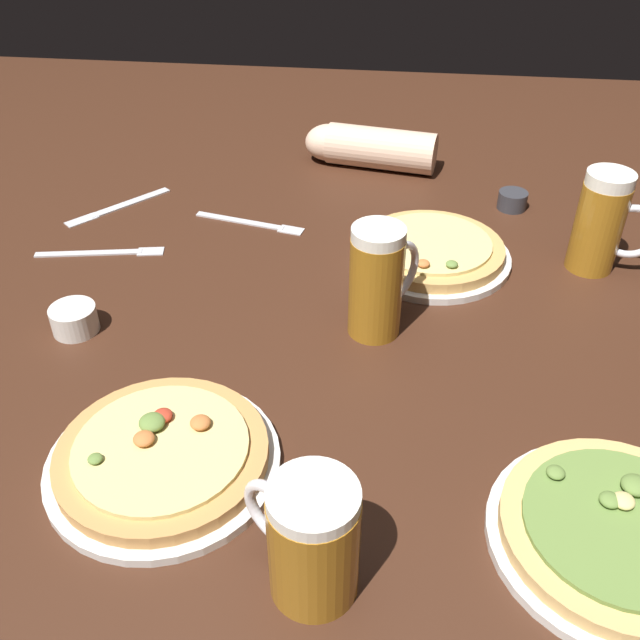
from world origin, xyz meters
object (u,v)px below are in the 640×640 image
object	(u,v)px
ramekin_butter	(74,319)
knife_right	(118,206)
beer_mug_dark	(311,539)
diner_arm	(366,147)
pizza_plate_far	(431,251)
pizza_plate_side	(163,456)
fork_left	(252,222)
fork_spare	(103,252)
ramekin_sauce	(512,200)
beer_mug_pale	(602,223)
beer_mug_amber	(378,281)
pizza_plate_near	(618,533)

from	to	relation	value
ramekin_butter	knife_right	distance (m)	0.38
beer_mug_dark	ramekin_butter	bearing A→B (deg)	136.86
beer_mug_dark	diner_arm	bearing A→B (deg)	90.64
knife_right	pizza_plate_far	bearing A→B (deg)	-11.33
pizza_plate_side	fork_left	distance (m)	0.58
fork_left	fork_spare	world-z (taller)	same
ramekin_sauce	knife_right	xyz separation A→B (m)	(-0.74, -0.09, -0.01)
beer_mug_pale	ramekin_butter	size ratio (longest dim) A/B	2.52
beer_mug_dark	diner_arm	world-z (taller)	beer_mug_dark
beer_mug_dark	fork_spare	world-z (taller)	beer_mug_dark
beer_mug_dark	fork_left	world-z (taller)	beer_mug_dark
beer_mug_amber	pizza_plate_far	bearing A→B (deg)	68.07
pizza_plate_far	beer_mug_amber	size ratio (longest dim) A/B	1.57
knife_right	fork_spare	size ratio (longest dim) A/B	0.81
ramekin_butter	pizza_plate_near	bearing A→B (deg)	-22.10
pizza_plate_near	diner_arm	world-z (taller)	diner_arm
pizza_plate_side	diner_arm	distance (m)	0.87
pizza_plate_near	fork_left	distance (m)	0.81
beer_mug_pale	pizza_plate_side	bearing A→B (deg)	-138.85
ramekin_sauce	pizza_plate_side	bearing A→B (deg)	-123.69
pizza_plate_far	pizza_plate_near	bearing A→B (deg)	-70.62
ramekin_sauce	fork_left	bearing A→B (deg)	-166.17
beer_mug_dark	ramekin_butter	size ratio (longest dim) A/B	2.09
fork_spare	beer_mug_amber	bearing A→B (deg)	-18.06
pizza_plate_side	ramekin_sauce	world-z (taller)	pizza_plate_side
ramekin_butter	fork_spare	xyz separation A→B (m)	(-0.04, 0.21, -0.02)
fork_left	pizza_plate_near	bearing A→B (deg)	-50.82
pizza_plate_side	pizza_plate_near	bearing A→B (deg)	-5.42
pizza_plate_far	diner_arm	bearing A→B (deg)	110.28
pizza_plate_side	knife_right	bearing A→B (deg)	114.01
pizza_plate_near	ramekin_butter	size ratio (longest dim) A/B	4.05
ramekin_butter	knife_right	world-z (taller)	ramekin_butter
beer_mug_dark	fork_spare	size ratio (longest dim) A/B	0.64
beer_mug_amber	diner_arm	bearing A→B (deg)	95.31
ramekin_butter	pizza_plate_far	bearing A→B (deg)	26.39
diner_arm	pizza_plate_far	bearing A→B (deg)	-69.72
beer_mug_dark	beer_mug_amber	bearing A→B (deg)	84.50
beer_mug_pale	ramekin_butter	distance (m)	0.83
knife_right	fork_left	bearing A→B (deg)	-6.81
beer_mug_dark	beer_mug_pale	world-z (taller)	beer_mug_pale
beer_mug_amber	fork_left	bearing A→B (deg)	130.15
ramekin_butter	knife_right	size ratio (longest dim) A/B	0.38
beer_mug_dark	knife_right	size ratio (longest dim) A/B	0.80
pizza_plate_near	fork_left	world-z (taller)	pizza_plate_near
pizza_plate_near	pizza_plate_side	distance (m)	0.51
beer_mug_pale	ramekin_butter	world-z (taller)	beer_mug_pale
ramekin_sauce	diner_arm	distance (m)	0.33
diner_arm	beer_mug_amber	bearing A→B (deg)	-84.69
fork_left	fork_spare	size ratio (longest dim) A/B	0.96
pizza_plate_near	beer_mug_amber	distance (m)	0.44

